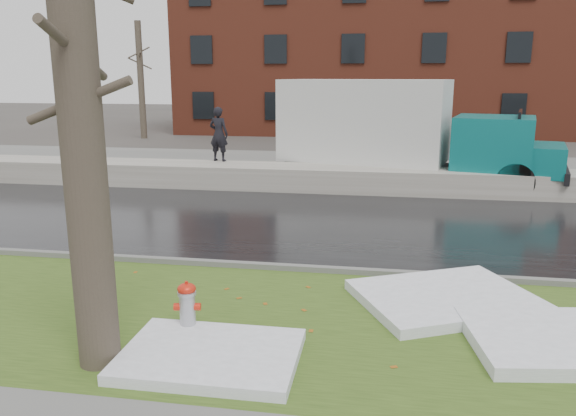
% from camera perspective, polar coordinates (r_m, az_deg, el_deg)
% --- Properties ---
extents(ground, '(120.00, 120.00, 0.00)m').
position_cam_1_polar(ground, '(9.50, -0.85, -8.53)').
color(ground, '#47423D').
rests_on(ground, ground).
extents(verge, '(60.00, 4.50, 0.04)m').
position_cam_1_polar(verge, '(8.37, -2.42, -11.54)').
color(verge, '#2F4717').
rests_on(verge, ground).
extents(road, '(60.00, 7.00, 0.03)m').
position_cam_1_polar(road, '(13.73, 2.53, -1.56)').
color(road, black).
rests_on(road, ground).
extents(parking_lot, '(60.00, 9.00, 0.03)m').
position_cam_1_polar(parking_lot, '(22.02, 5.26, 4.05)').
color(parking_lot, slate).
rests_on(parking_lot, ground).
extents(curb, '(60.00, 0.15, 0.14)m').
position_cam_1_polar(curb, '(10.40, 0.15, -6.15)').
color(curb, slate).
rests_on(curb, ground).
extents(snowbank, '(60.00, 1.60, 0.75)m').
position_cam_1_polar(snowbank, '(17.73, 4.22, 3.01)').
color(snowbank, '#A6A198').
rests_on(snowbank, ground).
extents(brick_building, '(26.00, 12.00, 10.00)m').
position_cam_1_polar(brick_building, '(38.71, 10.50, 15.26)').
color(brick_building, maroon).
rests_on(brick_building, ground).
extents(bg_tree_left, '(1.40, 1.62, 6.50)m').
position_cam_1_polar(bg_tree_left, '(33.56, -14.73, 12.54)').
color(bg_tree_left, brown).
rests_on(bg_tree_left, ground).
extents(bg_tree_center, '(1.40, 1.62, 6.50)m').
position_cam_1_polar(bg_tree_center, '(35.50, -2.90, 12.96)').
color(bg_tree_center, brown).
rests_on(bg_tree_center, ground).
extents(fire_hydrant, '(0.38, 0.34, 0.77)m').
position_cam_1_polar(fire_hydrant, '(7.96, -10.18, -9.74)').
color(fire_hydrant, '#ADAFB5').
rests_on(fire_hydrant, verge).
extents(tree, '(1.30, 1.55, 6.26)m').
position_cam_1_polar(tree, '(6.83, -20.43, 9.62)').
color(tree, brown).
rests_on(tree, verge).
extents(box_truck, '(10.35, 4.31, 3.42)m').
position_cam_1_polar(box_truck, '(18.81, 10.93, 7.80)').
color(box_truck, black).
rests_on(box_truck, ground).
extents(worker, '(0.72, 0.55, 1.79)m').
position_cam_1_polar(worker, '(18.85, -7.05, 7.46)').
color(worker, black).
rests_on(worker, snowbank).
extents(snow_patch_near, '(3.21, 2.93, 0.16)m').
position_cam_1_polar(snow_patch_near, '(9.29, 15.68, -8.77)').
color(snow_patch_near, white).
rests_on(snow_patch_near, verge).
extents(snow_patch_far, '(2.20, 1.60, 0.14)m').
position_cam_1_polar(snow_patch_far, '(7.35, -7.89, -14.61)').
color(snow_patch_far, white).
rests_on(snow_patch_far, verge).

